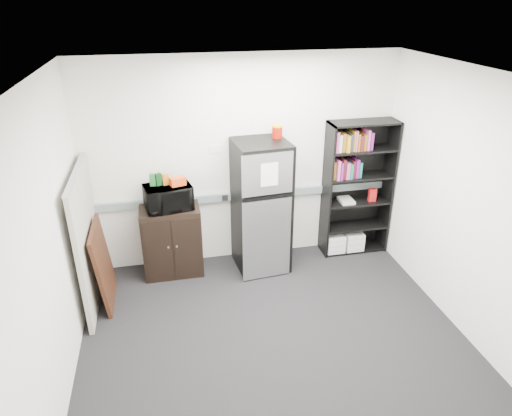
{
  "coord_description": "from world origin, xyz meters",
  "views": [
    {
      "loc": [
        -0.97,
        -3.67,
        3.32
      ],
      "look_at": [
        -0.0,
        0.9,
        1.1
      ],
      "focal_mm": 32.0,
      "sensor_mm": 36.0,
      "label": 1
    }
  ],
  "objects_px": {
    "cubicle_partition": "(87,240)",
    "refrigerator": "(261,207)",
    "microwave": "(168,197)",
    "bookshelf": "(356,186)",
    "cabinet": "(172,240)"
  },
  "relations": [
    {
      "from": "cubicle_partition",
      "to": "refrigerator",
      "type": "bearing_deg",
      "value": 9.34
    },
    {
      "from": "cubicle_partition",
      "to": "cabinet",
      "type": "xyz_separation_m",
      "value": [
        0.93,
        0.42,
        -0.35
      ]
    },
    {
      "from": "bookshelf",
      "to": "refrigerator",
      "type": "distance_m",
      "value": 1.35
    },
    {
      "from": "cabinet",
      "to": "refrigerator",
      "type": "distance_m",
      "value": 1.21
    },
    {
      "from": "cubicle_partition",
      "to": "refrigerator",
      "type": "height_order",
      "value": "refrigerator"
    },
    {
      "from": "bookshelf",
      "to": "cubicle_partition",
      "type": "bearing_deg",
      "value": -171.87
    },
    {
      "from": "microwave",
      "to": "bookshelf",
      "type": "bearing_deg",
      "value": -9.74
    },
    {
      "from": "cabinet",
      "to": "microwave",
      "type": "bearing_deg",
      "value": -90.0
    },
    {
      "from": "cubicle_partition",
      "to": "microwave",
      "type": "distance_m",
      "value": 1.05
    },
    {
      "from": "bookshelf",
      "to": "cubicle_partition",
      "type": "height_order",
      "value": "bookshelf"
    },
    {
      "from": "cubicle_partition",
      "to": "refrigerator",
      "type": "distance_m",
      "value": 2.1
    },
    {
      "from": "microwave",
      "to": "refrigerator",
      "type": "distance_m",
      "value": 1.17
    },
    {
      "from": "bookshelf",
      "to": "cubicle_partition",
      "type": "distance_m",
      "value": 3.45
    },
    {
      "from": "cubicle_partition",
      "to": "microwave",
      "type": "height_order",
      "value": "cubicle_partition"
    },
    {
      "from": "bookshelf",
      "to": "microwave",
      "type": "height_order",
      "value": "bookshelf"
    }
  ]
}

